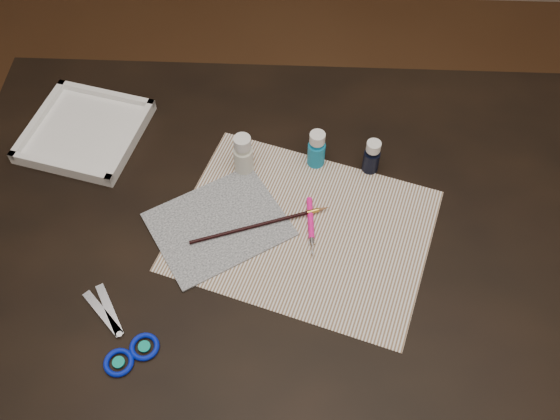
{
  "coord_description": "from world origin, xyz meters",
  "views": [
    {
      "loc": [
        0.03,
        -0.67,
        1.75
      ],
      "look_at": [
        0.0,
        0.0,
        0.8
      ],
      "focal_mm": 40.0,
      "sensor_mm": 36.0,
      "label": 1
    }
  ],
  "objects_px": {
    "paper": "(303,230)",
    "paint_bottle_cyan": "(317,149)",
    "paint_bottle_navy": "(372,156)",
    "paint_bottle_white": "(243,154)",
    "palette_tray": "(85,131)",
    "canvas": "(219,224)",
    "scissors": "(111,329)"
  },
  "relations": [
    {
      "from": "paint_bottle_navy",
      "to": "paper",
      "type": "bearing_deg",
      "value": -130.53
    },
    {
      "from": "canvas",
      "to": "paper",
      "type": "bearing_deg",
      "value": -1.51
    },
    {
      "from": "paint_bottle_navy",
      "to": "palette_tray",
      "type": "xyz_separation_m",
      "value": [
        -0.6,
        0.07,
        -0.03
      ]
    },
    {
      "from": "paint_bottle_cyan",
      "to": "palette_tray",
      "type": "xyz_separation_m",
      "value": [
        -0.49,
        0.06,
        -0.03
      ]
    },
    {
      "from": "scissors",
      "to": "palette_tray",
      "type": "xyz_separation_m",
      "value": [
        -0.14,
        0.45,
        0.01
      ]
    },
    {
      "from": "paint_bottle_cyan",
      "to": "palette_tray",
      "type": "height_order",
      "value": "paint_bottle_cyan"
    },
    {
      "from": "paint_bottle_white",
      "to": "scissors",
      "type": "xyz_separation_m",
      "value": [
        -0.2,
        -0.37,
        -0.04
      ]
    },
    {
      "from": "paper",
      "to": "paint_bottle_white",
      "type": "xyz_separation_m",
      "value": [
        -0.12,
        0.14,
        0.05
      ]
    },
    {
      "from": "scissors",
      "to": "palette_tray",
      "type": "bearing_deg",
      "value": -26.72
    },
    {
      "from": "paper",
      "to": "paint_bottle_cyan",
      "type": "bearing_deg",
      "value": 82.39
    },
    {
      "from": "paper",
      "to": "palette_tray",
      "type": "distance_m",
      "value": 0.52
    },
    {
      "from": "paint_bottle_navy",
      "to": "paint_bottle_cyan",
      "type": "bearing_deg",
      "value": 173.7
    },
    {
      "from": "canvas",
      "to": "scissors",
      "type": "bearing_deg",
      "value": -126.01
    },
    {
      "from": "canvas",
      "to": "palette_tray",
      "type": "xyz_separation_m",
      "value": [
        -0.31,
        0.22,
        0.01
      ]
    },
    {
      "from": "paint_bottle_cyan",
      "to": "palette_tray",
      "type": "bearing_deg",
      "value": 173.59
    },
    {
      "from": "canvas",
      "to": "paint_bottle_cyan",
      "type": "relative_size",
      "value": 2.79
    },
    {
      "from": "paint_bottle_cyan",
      "to": "paint_bottle_white",
      "type": "bearing_deg",
      "value": -170.56
    },
    {
      "from": "paint_bottle_white",
      "to": "paint_bottle_cyan",
      "type": "relative_size",
      "value": 1.1
    },
    {
      "from": "paper",
      "to": "paint_bottle_white",
      "type": "height_order",
      "value": "paint_bottle_white"
    },
    {
      "from": "paper",
      "to": "paint_bottle_navy",
      "type": "bearing_deg",
      "value": 49.47
    },
    {
      "from": "paper",
      "to": "paint_bottle_white",
      "type": "relative_size",
      "value": 4.93
    },
    {
      "from": "paint_bottle_white",
      "to": "paint_bottle_cyan",
      "type": "height_order",
      "value": "paint_bottle_white"
    },
    {
      "from": "paint_bottle_white",
      "to": "paint_bottle_navy",
      "type": "bearing_deg",
      "value": 2.69
    },
    {
      "from": "paint_bottle_white",
      "to": "canvas",
      "type": "bearing_deg",
      "value": -105.49
    },
    {
      "from": "paint_bottle_navy",
      "to": "scissors",
      "type": "relative_size",
      "value": 0.41
    },
    {
      "from": "scissors",
      "to": "paint_bottle_cyan",
      "type": "bearing_deg",
      "value": -86.41
    },
    {
      "from": "paper",
      "to": "palette_tray",
      "type": "relative_size",
      "value": 2.07
    },
    {
      "from": "paint_bottle_white",
      "to": "paint_bottle_cyan",
      "type": "xyz_separation_m",
      "value": [
        0.15,
        0.02,
        -0.0
      ]
    },
    {
      "from": "paint_bottle_white",
      "to": "paint_bottle_navy",
      "type": "distance_m",
      "value": 0.26
    },
    {
      "from": "paint_bottle_navy",
      "to": "palette_tray",
      "type": "height_order",
      "value": "paint_bottle_navy"
    },
    {
      "from": "paint_bottle_cyan",
      "to": "paint_bottle_navy",
      "type": "distance_m",
      "value": 0.11
    },
    {
      "from": "paper",
      "to": "paint_bottle_navy",
      "type": "height_order",
      "value": "paint_bottle_navy"
    }
  ]
}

